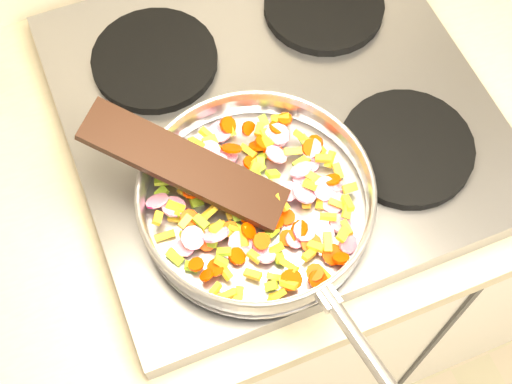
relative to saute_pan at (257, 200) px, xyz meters
name	(u,v)px	position (x,y,z in m)	size (l,w,h in m)	color
cooktop	(276,113)	(0.09, 0.15, -0.07)	(0.60, 0.60, 0.04)	#939399
grate_fl	(221,216)	(-0.05, 0.01, -0.04)	(0.19, 0.19, 0.02)	black
grate_fr	(407,148)	(0.23, 0.01, -0.04)	(0.19, 0.19, 0.02)	black
grate_bl	(155,60)	(-0.05, 0.29, -0.04)	(0.19, 0.19, 0.02)	black
grate_br	(324,6)	(0.23, 0.29, -0.04)	(0.19, 0.19, 0.02)	black
saute_pan	(257,200)	(0.00, 0.00, 0.00)	(0.35, 0.51, 0.06)	#9E9EA5
vegetable_heap	(256,196)	(0.00, 0.01, -0.01)	(0.27, 0.28, 0.05)	#C0125F
wooden_spatula	(185,165)	(-0.07, 0.06, 0.03)	(0.28, 0.06, 0.01)	black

